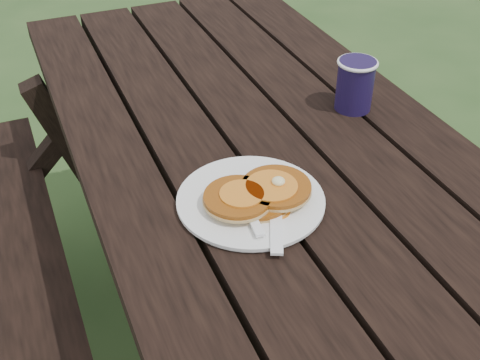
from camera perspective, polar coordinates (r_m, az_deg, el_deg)
name	(u,v)px	position (r m, az deg, el deg)	size (l,w,h in m)	color
picnic_table	(277,296)	(1.41, 3.55, -10.88)	(1.36, 1.80, 0.75)	black
plate	(251,201)	(1.05, 1.02, -1.98)	(0.25, 0.25, 0.01)	white
pancake_stack	(258,194)	(1.03, 1.76, -1.32)	(0.19, 0.12, 0.04)	#964C10
knife	(276,217)	(1.00, 3.43, -3.51)	(0.02, 0.18, 0.01)	white
fork	(251,215)	(1.00, 1.02, -3.29)	(0.03, 0.16, 0.01)	white
coffee_cup	(355,82)	(1.32, 10.88, 9.10)	(0.09, 0.09, 0.11)	#191036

